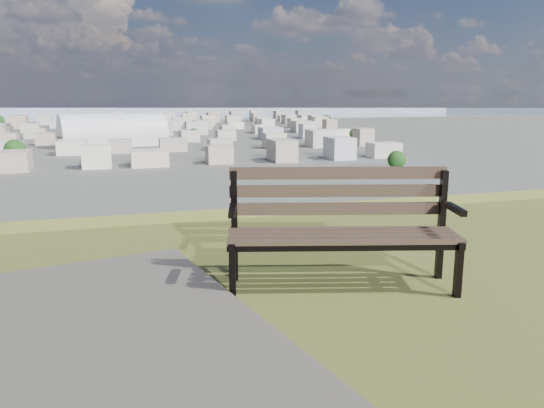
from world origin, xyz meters
name	(u,v)px	position (x,y,z in m)	size (l,w,h in m)	color
park_bench	(341,221)	(-0.69, 1.48, 25.54)	(1.90, 1.03, 0.95)	#423426
gravel_patch	(47,381)	(-2.84, 0.47, 25.03)	(2.72, 3.88, 0.08)	#59544D
grass_tufts	(532,394)	(-0.53, -0.48, 25.12)	(12.49, 7.18, 0.28)	brown
arena	(113,136)	(-3.73, 285.66, 5.22)	(56.06, 33.39, 22.13)	silver
city_blocks	(119,127)	(0.00, 394.44, 3.50)	(395.00, 361.00, 7.00)	#BCB5A5
city_trees	(72,133)	(-26.39, 319.00, 4.83)	(406.52, 387.20, 9.98)	#39291C
bay_water	(116,110)	(0.00, 900.00, 0.00)	(2400.00, 700.00, 0.12)	#94A9BC
far_hills	(89,94)	(-60.92, 1402.93, 25.47)	(2050.00, 340.00, 60.00)	#98A1BD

